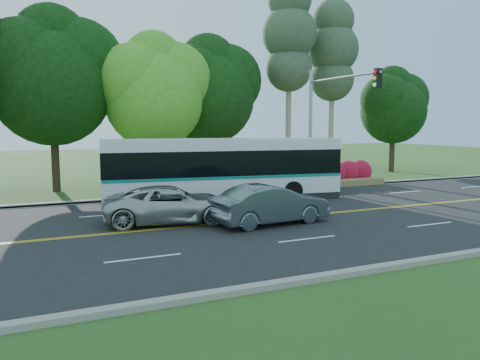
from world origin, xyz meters
name	(u,v)px	position (x,y,z in m)	size (l,w,h in m)	color
ground	(271,219)	(0.00, 0.00, 0.00)	(120.00, 120.00, 0.00)	#25541C
road	(271,219)	(0.00, 0.00, 0.01)	(60.00, 14.00, 0.02)	black
curb_north	(209,194)	(0.00, 7.15, 0.07)	(60.00, 0.30, 0.15)	gray
curb_south	(397,265)	(0.00, -7.15, 0.07)	(60.00, 0.30, 0.15)	gray
grass_verge	(198,190)	(0.00, 9.00, 0.05)	(60.00, 4.00, 0.10)	#25541C
lane_markings	(269,219)	(-0.09, 0.00, 0.02)	(57.60, 13.82, 0.00)	gold
tree_row	(95,74)	(-5.15, 12.13, 6.73)	(44.70, 9.10, 13.84)	black
bougainvillea_hedge	(311,174)	(7.18, 8.15, 0.72)	(9.50, 2.25, 1.50)	#A30D26
traffic_signal	(329,109)	(6.49, 5.40, 4.67)	(0.42, 6.10, 7.00)	#95989D
transit_bus	(223,170)	(-0.01, 5.18, 1.55)	(12.06, 4.12, 3.09)	white
sedan	(270,204)	(-0.52, -0.89, 0.78)	(1.61, 4.61, 1.52)	#556067
suv	(171,204)	(-3.91, 0.89, 0.74)	(2.39, 5.18, 1.44)	#B0B3B4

